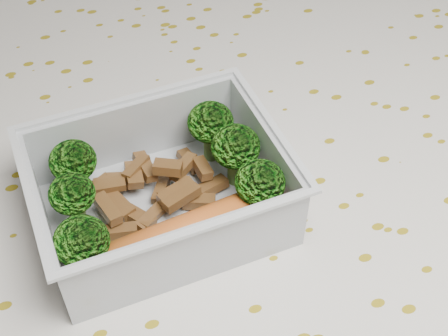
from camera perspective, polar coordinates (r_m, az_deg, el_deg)
name	(u,v)px	position (r m, az deg, el deg)	size (l,w,h in m)	color
dining_table	(219,269)	(0.54, -0.44, -9.22)	(1.40, 0.90, 0.75)	brown
tablecloth	(219,233)	(0.50, -0.48, -6.00)	(1.46, 0.96, 0.19)	silver
lunch_container	(161,196)	(0.45, -5.75, -2.59)	(0.18, 0.14, 0.06)	silver
broccoli_florets	(163,174)	(0.44, -5.57, -0.58)	(0.16, 0.11, 0.05)	#608C3F
meat_pile	(150,190)	(0.46, -6.78, -2.01)	(0.11, 0.07, 0.03)	brown
sausage	(184,232)	(0.42, -3.63, -5.87)	(0.15, 0.04, 0.02)	#CC5E22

